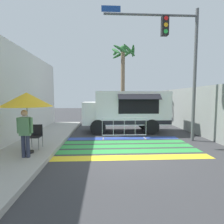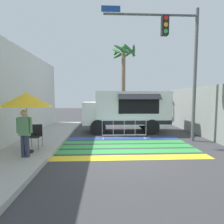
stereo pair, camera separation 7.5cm
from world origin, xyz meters
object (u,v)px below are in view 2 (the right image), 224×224
folding_chair (35,134)px  palm_tree (124,68)px  traffic_signal_pole (178,51)px  vendor_person (24,131)px  food_truck (125,109)px  patio_umbrella (26,100)px  barricade_front (124,128)px

folding_chair → palm_tree: size_ratio=0.14×
traffic_signal_pole → palm_tree: size_ratio=0.97×
folding_chair → traffic_signal_pole: bearing=26.9°
vendor_person → food_truck: bearing=46.7°
patio_umbrella → vendor_person: (0.11, -0.49, -1.04)m
folding_chair → vendor_person: vendor_person is taller
patio_umbrella → palm_tree: bearing=63.4°
folding_chair → vendor_person: size_ratio=0.58×
food_truck → barricade_front: size_ratio=2.24×
vendor_person → barricade_front: size_ratio=0.69×
barricade_front → palm_tree: (0.66, 6.42, 4.22)m
palm_tree → vendor_person: bearing=-114.8°
patio_umbrella → vendor_person: patio_umbrella is taller
traffic_signal_pole → palm_tree: palm_tree is taller
barricade_front → food_truck: bearing=81.7°
folding_chair → palm_tree: palm_tree is taller
vendor_person → barricade_front: (3.78, 3.17, -0.52)m
vendor_person → folding_chair: bearing=89.1°
food_truck → patio_umbrella: bearing=-132.1°
food_truck → patio_umbrella: size_ratio=2.38×
food_truck → palm_tree: palm_tree is taller
folding_chair → vendor_person: bearing=-72.0°
folding_chair → barricade_front: 4.37m
traffic_signal_pole → vendor_person: (-6.31, -2.58, -3.37)m
patio_umbrella → food_truck: bearing=47.9°
folding_chair → food_truck: bearing=58.0°
vendor_person → barricade_front: vendor_person is taller
barricade_front → palm_tree: bearing=84.1°
food_truck → traffic_signal_pole: 4.51m
patio_umbrella → barricade_front: 4.97m
food_truck → vendor_person: size_ratio=3.25×
patio_umbrella → traffic_signal_pole: bearing=18.0°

